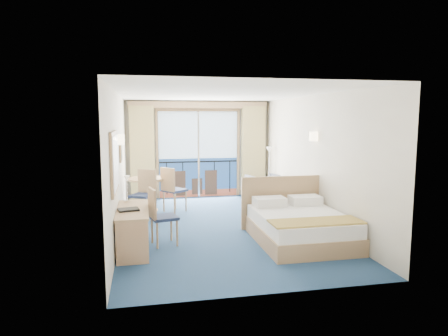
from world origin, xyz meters
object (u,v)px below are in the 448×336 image
(nightstand, at_px, (301,208))
(round_table, at_px, (147,186))
(bed, at_px, (299,225))
(table_chair_a, at_px, (172,187))
(desk_chair, at_px, (159,213))
(floor_lamp, at_px, (269,160))
(table_chair_b, at_px, (144,191))
(desk, at_px, (133,234))
(armchair, at_px, (265,189))

(nightstand, height_order, round_table, round_table)
(bed, bearing_deg, table_chair_a, 127.57)
(desk_chair, relative_size, round_table, 1.14)
(floor_lamp, relative_size, table_chair_b, 1.35)
(desk, relative_size, round_table, 1.70)
(round_table, bearing_deg, bed, -48.11)
(floor_lamp, distance_m, round_table, 3.41)
(armchair, bearing_deg, bed, 69.63)
(desk, bearing_deg, desk_chair, 51.08)
(desk, relative_size, table_chair_b, 1.41)
(table_chair_b, bearing_deg, floor_lamp, 52.31)
(bed, bearing_deg, armchair, 83.23)
(table_chair_a, xyz_separation_m, table_chair_b, (-0.64, -0.36, 0.00))
(table_chair_b, bearing_deg, armchair, 47.56)
(round_table, bearing_deg, desk_chair, -86.33)
(armchair, bearing_deg, desk_chair, 32.89)
(bed, xyz_separation_m, table_chair_b, (-2.73, 2.36, 0.31))
(floor_lamp, bearing_deg, bed, -99.62)
(desk_chair, distance_m, round_table, 2.70)
(bed, height_order, floor_lamp, floor_lamp)
(desk_chair, bearing_deg, round_table, -9.18)
(table_chair_a, bearing_deg, table_chair_b, 80.92)
(round_table, bearing_deg, nightstand, -28.41)
(desk_chair, height_order, table_chair_b, table_chair_b)
(nightstand, distance_m, floor_lamp, 2.59)
(armchair, relative_size, round_table, 0.93)
(bed, relative_size, table_chair_a, 1.87)
(bed, bearing_deg, floor_lamp, 80.38)
(nightstand, distance_m, table_chair_b, 3.47)
(desk, bearing_deg, bed, 5.37)
(desk_chair, height_order, round_table, desk_chair)
(floor_lamp, distance_m, table_chair_b, 3.65)
(desk_chair, xyz_separation_m, table_chair_a, (0.40, 2.45, 0.03))
(floor_lamp, distance_m, desk_chair, 4.66)
(bed, xyz_separation_m, armchair, (0.39, 3.31, 0.08))
(bed, height_order, desk, bed)
(round_table, distance_m, table_chair_b, 0.61)
(floor_lamp, xyz_separation_m, desk_chair, (-3.12, -3.42, -0.52))
(armchair, relative_size, table_chair_b, 0.77)
(floor_lamp, relative_size, round_table, 1.62)
(bed, distance_m, table_chair_b, 3.62)
(armchair, distance_m, table_chair_b, 3.27)
(nightstand, relative_size, table_chair_b, 0.57)
(desk, relative_size, desk_chair, 1.48)
(desk_chair, xyz_separation_m, table_chair_b, (-0.24, 2.08, 0.03))
(armchair, relative_size, desk, 0.55)
(round_table, distance_m, table_chair_a, 0.62)
(nightstand, relative_size, floor_lamp, 0.42)
(round_table, relative_size, table_chair_a, 0.83)
(desk, height_order, table_chair_a, table_chair_a)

